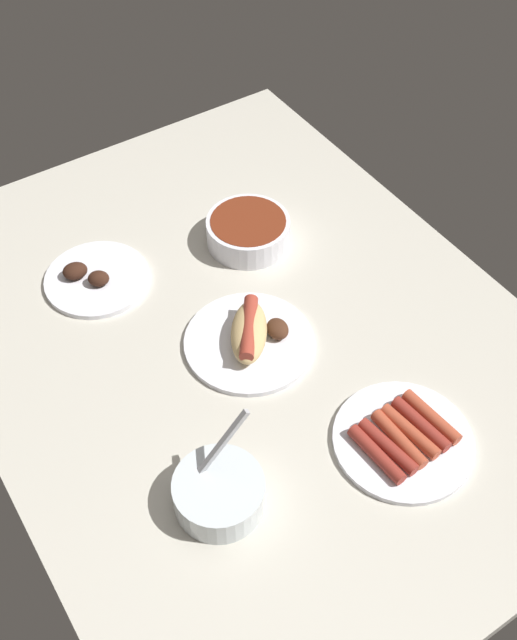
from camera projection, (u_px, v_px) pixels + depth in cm
name	position (u px, v px, depth cm)	size (l,w,h in cm)	color
ground_plane	(243.00, 337.00, 131.61)	(120.00, 90.00, 3.00)	beige
plate_hotdog_assembled	(250.00, 337.00, 127.32)	(22.07, 22.07, 5.61)	white
plate_sausages	(403.00, 439.00, 115.27)	(21.56, 21.56, 3.04)	white
plate_grilled_meat	(95.00, 278.00, 137.70)	(19.01, 19.01, 3.83)	white
bowl_coleslaw	(219.00, 492.00, 107.35)	(13.18, 13.46, 15.03)	silver
bowl_chili	(248.00, 230.00, 143.00)	(15.77, 15.77, 5.31)	white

